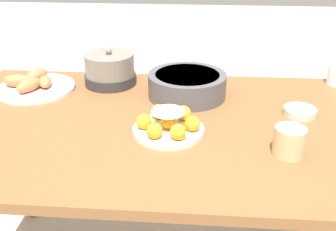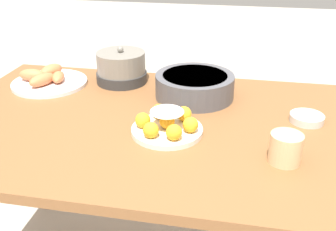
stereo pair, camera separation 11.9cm
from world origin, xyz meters
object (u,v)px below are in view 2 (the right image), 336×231
Objects in this scene: warming_pot at (121,68)px; cup_near at (285,148)px; dining_table at (169,147)px; cake_plate at (167,125)px; seafood_platter at (48,79)px; sauce_bowl at (307,118)px; serving_bowl at (195,85)px.

cup_near is at bearing -39.00° from warming_pot.
cake_plate reaches higher than dining_table.
dining_table is 5.19× the size of seafood_platter.
cake_plate is 0.61m from seafood_platter.
cake_plate is 0.35m from cup_near.
dining_table is 0.45m from sauce_bowl.
seafood_platter is (-0.52, 0.23, 0.11)m from dining_table.
cup_near reaches higher than dining_table.
warming_pot is (-0.26, 0.38, 0.03)m from cake_plate.
warming_pot is at bearing 141.00° from cup_near.
cake_plate is 0.75× the size of seafood_platter.
warming_pot reaches higher than seafood_platter.
seafood_platter reaches higher than dining_table.
serving_bowl reaches higher than cake_plate.
seafood_platter is 0.29m from warming_pot.
seafood_platter is at bearing -163.30° from warming_pot.
cup_near reaches higher than seafood_platter.
sauce_bowl is at bearing 20.55° from cake_plate.
seafood_platter is at bearing 150.59° from cake_plate.
cake_plate is 0.29m from serving_bowl.
seafood_platter is at bearing 171.50° from sauce_bowl.
serving_bowl reaches higher than seafood_platter.
cake_plate is 2.02× the size of sauce_bowl.
seafood_platter is 3.39× the size of cup_near.
cake_plate is 0.77× the size of serving_bowl.
sauce_bowl is at bearing 11.24° from dining_table.
sauce_bowl is 0.96m from seafood_platter.
sauce_bowl is (0.42, 0.16, -0.01)m from cake_plate.
sauce_bowl is 0.71m from warming_pot.
cake_plate reaches higher than seafood_platter.
serving_bowl reaches higher than cup_near.
dining_table is at bearing -103.99° from serving_bowl.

